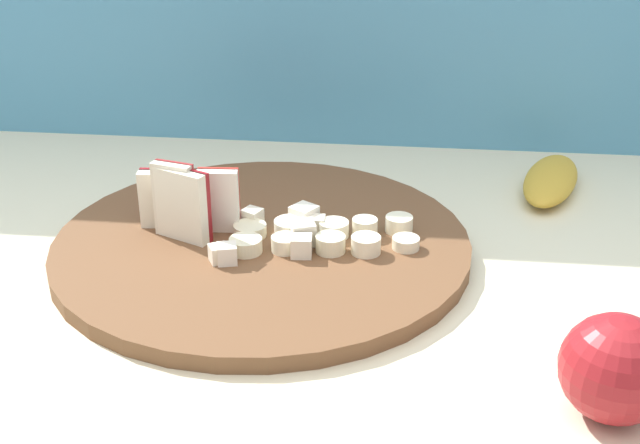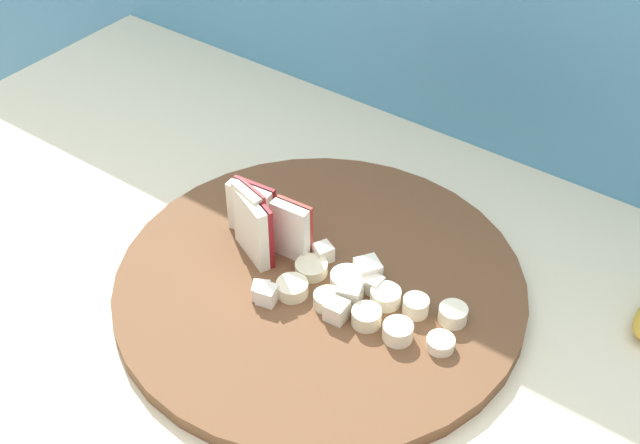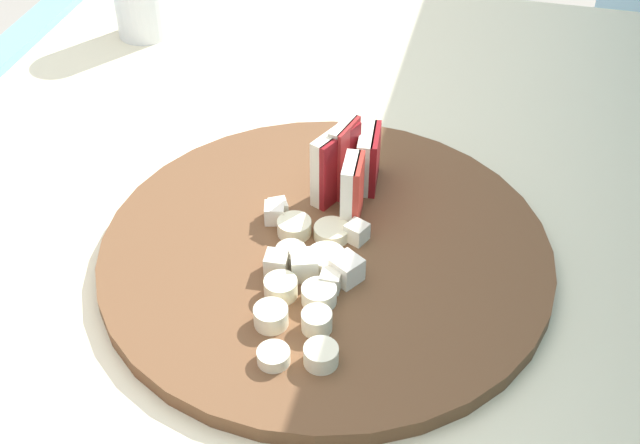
{
  "view_description": "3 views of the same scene",
  "coord_description": "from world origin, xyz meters",
  "px_view_note": "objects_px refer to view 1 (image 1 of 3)",
  "views": [
    {
      "loc": [
        0.06,
        -0.55,
        1.21
      ],
      "look_at": [
        -0.01,
        0.11,
        0.89
      ],
      "focal_mm": 45.9,
      "sensor_mm": 36.0,
      "label": 1
    },
    {
      "loc": [
        0.25,
        -0.35,
        1.4
      ],
      "look_at": [
        -0.09,
        0.12,
        0.91
      ],
      "focal_mm": 46.96,
      "sensor_mm": 36.0,
      "label": 2
    },
    {
      "loc": [
        0.42,
        0.2,
        1.32
      ],
      "look_at": [
        -0.07,
        0.08,
        0.9
      ],
      "focal_mm": 45.85,
      "sensor_mm": 36.0,
      "label": 3
    }
  ],
  "objects_px": {
    "cutting_board": "(262,245)",
    "whole_apple": "(615,368)",
    "apple_dice_pile": "(284,232)",
    "banana_peel": "(551,180)",
    "banana_slice_rows": "(321,235)",
    "apple_wedge_fan": "(184,201)"
  },
  "relations": [
    {
      "from": "apple_wedge_fan",
      "to": "banana_peel",
      "type": "height_order",
      "value": "apple_wedge_fan"
    },
    {
      "from": "cutting_board",
      "to": "apple_wedge_fan",
      "type": "distance_m",
      "value": 0.08
    },
    {
      "from": "cutting_board",
      "to": "whole_apple",
      "type": "relative_size",
      "value": 5.18
    },
    {
      "from": "cutting_board",
      "to": "banana_slice_rows",
      "type": "height_order",
      "value": "banana_slice_rows"
    },
    {
      "from": "banana_slice_rows",
      "to": "banana_peel",
      "type": "xyz_separation_m",
      "value": [
        0.22,
        0.17,
        -0.01
      ]
    },
    {
      "from": "apple_wedge_fan",
      "to": "banana_slice_rows",
      "type": "relative_size",
      "value": 0.56
    },
    {
      "from": "cutting_board",
      "to": "banana_slice_rows",
      "type": "distance_m",
      "value": 0.05
    },
    {
      "from": "cutting_board",
      "to": "apple_wedge_fan",
      "type": "relative_size",
      "value": 4.01
    },
    {
      "from": "cutting_board",
      "to": "apple_wedge_fan",
      "type": "height_order",
      "value": "apple_wedge_fan"
    },
    {
      "from": "cutting_board",
      "to": "banana_slice_rows",
      "type": "bearing_deg",
      "value": -3.89
    },
    {
      "from": "whole_apple",
      "to": "apple_dice_pile",
      "type": "bearing_deg",
      "value": 141.45
    },
    {
      "from": "apple_wedge_fan",
      "to": "apple_dice_pile",
      "type": "height_order",
      "value": "apple_wedge_fan"
    },
    {
      "from": "apple_dice_pile",
      "to": "whole_apple",
      "type": "xyz_separation_m",
      "value": [
        0.24,
        -0.19,
        0.01
      ]
    },
    {
      "from": "apple_wedge_fan",
      "to": "apple_dice_pile",
      "type": "distance_m",
      "value": 0.09
    },
    {
      "from": "banana_slice_rows",
      "to": "whole_apple",
      "type": "bearing_deg",
      "value": -43.07
    },
    {
      "from": "apple_wedge_fan",
      "to": "whole_apple",
      "type": "xyz_separation_m",
      "value": [
        0.33,
        -0.2,
        -0.01
      ]
    },
    {
      "from": "apple_wedge_fan",
      "to": "whole_apple",
      "type": "bearing_deg",
      "value": -31.4
    },
    {
      "from": "apple_dice_pile",
      "to": "banana_slice_rows",
      "type": "xyz_separation_m",
      "value": [
        0.03,
        0.0,
        -0.0
      ]
    },
    {
      "from": "banana_peel",
      "to": "whole_apple",
      "type": "distance_m",
      "value": 0.37
    },
    {
      "from": "cutting_board",
      "to": "whole_apple",
      "type": "bearing_deg",
      "value": -37.16
    },
    {
      "from": "apple_wedge_fan",
      "to": "banana_peel",
      "type": "xyz_separation_m",
      "value": [
        0.34,
        0.17,
        -0.03
      ]
    },
    {
      "from": "apple_dice_pile",
      "to": "banana_peel",
      "type": "bearing_deg",
      "value": 34.82
    }
  ]
}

